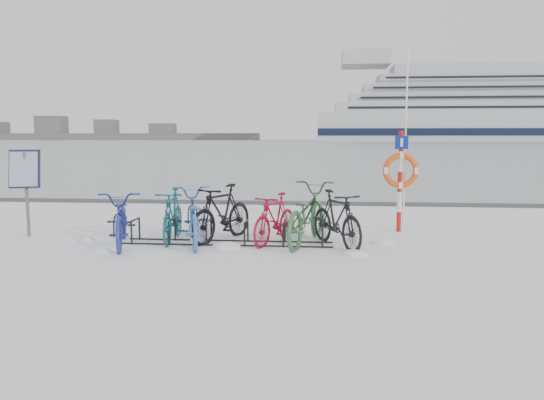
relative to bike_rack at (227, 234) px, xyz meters
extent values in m
plane|color=white|center=(0.00, 0.00, -0.18)|extent=(900.00, 900.00, 0.00)
cube|color=#9EACB2|center=(0.00, 155.00, -0.17)|extent=(400.00, 298.00, 0.02)
cube|color=#3F3F42|center=(0.00, 5.90, -0.13)|extent=(400.00, 0.25, 0.10)
cylinder|color=black|center=(-1.80, -0.22, 0.04)|extent=(0.04, 0.04, 0.44)
cylinder|color=black|center=(-1.80, 0.22, 0.04)|extent=(0.04, 0.04, 0.44)
cylinder|color=black|center=(-1.80, 0.00, 0.26)|extent=(0.04, 0.44, 0.04)
cylinder|color=black|center=(-1.08, -0.22, 0.04)|extent=(0.04, 0.04, 0.44)
cylinder|color=black|center=(-1.08, 0.22, 0.04)|extent=(0.04, 0.04, 0.44)
cylinder|color=black|center=(-1.08, 0.00, 0.26)|extent=(0.04, 0.44, 0.04)
cylinder|color=black|center=(-0.36, -0.22, 0.04)|extent=(0.04, 0.04, 0.44)
cylinder|color=black|center=(-0.36, 0.22, 0.04)|extent=(0.04, 0.04, 0.44)
cylinder|color=black|center=(-0.36, 0.00, 0.26)|extent=(0.04, 0.44, 0.04)
cylinder|color=black|center=(0.36, -0.22, 0.04)|extent=(0.04, 0.04, 0.44)
cylinder|color=black|center=(0.36, 0.22, 0.04)|extent=(0.04, 0.04, 0.44)
cylinder|color=black|center=(0.36, 0.00, 0.26)|extent=(0.04, 0.44, 0.04)
cylinder|color=black|center=(1.08, -0.22, 0.04)|extent=(0.04, 0.04, 0.44)
cylinder|color=black|center=(1.08, 0.22, 0.04)|extent=(0.04, 0.04, 0.44)
cylinder|color=black|center=(1.08, 0.00, 0.26)|extent=(0.04, 0.44, 0.04)
cylinder|color=black|center=(1.80, -0.22, 0.04)|extent=(0.04, 0.04, 0.44)
cylinder|color=black|center=(1.80, 0.22, 0.04)|extent=(0.04, 0.04, 0.44)
cylinder|color=black|center=(1.80, 0.00, 0.26)|extent=(0.04, 0.44, 0.04)
cylinder|color=black|center=(0.00, -0.22, -0.16)|extent=(4.00, 0.03, 0.03)
cylinder|color=black|center=(0.00, 0.22, -0.16)|extent=(4.00, 0.03, 0.03)
cylinder|color=#595B5E|center=(-4.19, 0.39, 0.68)|extent=(0.07, 0.07, 1.72)
cube|color=black|center=(-4.19, 0.36, 1.20)|extent=(0.63, 0.37, 0.78)
cube|color=#8C99AD|center=(-4.19, 0.32, 1.20)|extent=(0.56, 0.29, 0.69)
cylinder|color=red|center=(3.43, 1.62, 0.03)|extent=(0.10, 0.10, 0.43)
cylinder|color=silver|center=(3.43, 1.62, 0.46)|extent=(0.10, 0.10, 0.43)
cylinder|color=red|center=(3.43, 1.62, 0.89)|extent=(0.10, 0.10, 0.43)
cylinder|color=silver|center=(3.43, 1.62, 1.33)|extent=(0.10, 0.10, 0.43)
cylinder|color=red|center=(3.43, 1.62, 1.76)|extent=(0.10, 0.10, 0.43)
torus|color=#D74D14|center=(3.43, 1.53, 1.14)|extent=(0.75, 0.13, 0.75)
cube|color=navy|center=(3.43, 1.54, 1.73)|extent=(0.27, 0.03, 0.27)
cylinder|color=silver|center=(3.53, 1.67, 1.77)|extent=(0.04, 0.04, 3.91)
cube|color=silver|center=(62.24, 199.21, 5.13)|extent=(123.81, 22.99, 10.61)
cube|color=black|center=(62.24, 187.67, 3.36)|extent=(123.81, 0.30, 2.65)
cube|color=black|center=(62.24, 210.75, 3.36)|extent=(123.81, 0.30, 2.65)
cube|color=silver|center=(62.24, 199.21, 12.20)|extent=(110.54, 21.22, 3.54)
cube|color=silver|center=(62.24, 199.21, 19.27)|extent=(89.32, 18.57, 3.54)
cube|color=silver|center=(62.24, 199.21, 26.35)|extent=(68.09, 15.92, 3.54)
cube|color=silver|center=(18.03, 199.21, 30.77)|extent=(17.69, 17.69, 5.31)
cube|color=black|center=(62.24, 188.42, 15.74)|extent=(97.28, 0.20, 10.61)
cube|color=#4F4F4F|center=(-120.00, 260.00, 1.57)|extent=(180.00, 12.00, 3.50)
cube|color=#4F4F4F|center=(-150.00, 260.00, 5.32)|extent=(24.00, 10.00, 8.00)
cube|color=#4F4F4F|center=(-90.00, 260.00, 4.82)|extent=(20.00, 10.00, 6.00)
imported|color=navy|center=(-1.96, -0.27, 0.36)|extent=(1.32, 2.19, 1.09)
imported|color=#11535F|center=(-1.12, 0.23, 0.35)|extent=(0.64, 1.80, 1.06)
imported|color=#3463AB|center=(-0.66, -0.06, 0.37)|extent=(1.27, 2.21, 1.09)
imported|color=black|center=(-0.17, 0.37, 0.39)|extent=(1.31, 1.93, 1.14)
imported|color=#A00B29|center=(0.89, 0.20, 0.32)|extent=(1.08, 1.70, 0.99)
imported|color=#336238|center=(1.48, 0.24, 0.41)|extent=(1.33, 2.40, 1.19)
imported|color=black|center=(2.06, 0.02, 0.36)|extent=(1.28, 1.83, 1.08)
ellipsoid|color=white|center=(-0.57, 0.33, -0.18)|extent=(0.50, 0.50, 0.18)
ellipsoid|color=white|center=(-2.86, 0.22, -0.18)|extent=(0.39, 0.39, 0.14)
ellipsoid|color=white|center=(1.25, 0.73, -0.18)|extent=(0.55, 0.55, 0.19)
ellipsoid|color=white|center=(2.95, 0.34, -0.18)|extent=(0.47, 0.47, 0.16)
ellipsoid|color=white|center=(0.55, 0.66, -0.18)|extent=(0.34, 0.34, 0.12)
ellipsoid|color=white|center=(0.03, -0.31, -0.18)|extent=(0.55, 0.55, 0.19)
ellipsoid|color=white|center=(2.36, -0.71, -0.18)|extent=(0.47, 0.47, 0.17)
ellipsoid|color=white|center=(-2.04, -0.78, -0.18)|extent=(0.49, 0.49, 0.17)
camera|label=1|loc=(1.76, -9.80, 1.86)|focal=35.00mm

